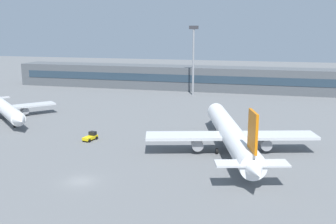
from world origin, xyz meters
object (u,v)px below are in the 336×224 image
airplane_near (230,132)px  floodlight_tower_west (193,55)px  baggage_tug_yellow (91,137)px  airplane_mid (4,108)px

airplane_near → floodlight_tower_west: size_ratio=1.90×
baggage_tug_yellow → airplane_near: bearing=1.3°
airplane_near → airplane_mid: size_ratio=1.50×
baggage_tug_yellow → floodlight_tower_west: size_ratio=0.16×
baggage_tug_yellow → floodlight_tower_west: bearing=80.8°
floodlight_tower_west → baggage_tug_yellow: bearing=-99.2°
airplane_mid → baggage_tug_yellow: size_ratio=8.02×
airplane_mid → baggage_tug_yellow: (30.93, -12.83, -2.14)m
airplane_near → airplane_mid: 61.57m
airplane_mid → floodlight_tower_west: size_ratio=1.27×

